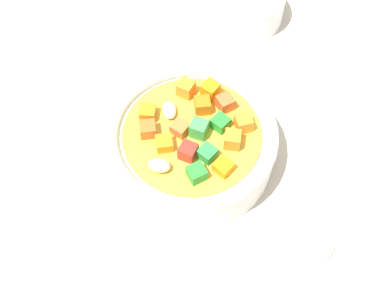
{
  "coord_description": "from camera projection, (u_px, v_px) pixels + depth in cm",
  "views": [
    {
      "loc": [
        3.86,
        -27.07,
        46.26
      ],
      "look_at": [
        0.0,
        0.0,
        2.58
      ],
      "focal_mm": 46.71,
      "sensor_mm": 36.0,
      "label": 1
    }
  ],
  "objects": [
    {
      "name": "ground_plane",
      "position": [
        192.0,
        161.0,
        0.55
      ],
      "size": [
        140.0,
        140.0,
        2.0
      ],
      "primitive_type": "cube",
      "color": "#BAB2A0"
    },
    {
      "name": "side_bowl_small",
      "position": [
        247.0,
        4.0,
        0.63
      ],
      "size": [
        9.62,
        9.62,
        4.18
      ],
      "color": "white",
      "rests_on": "ground_plane"
    },
    {
      "name": "soup_bowl_main",
      "position": [
        192.0,
        142.0,
        0.51
      ],
      "size": [
        17.34,
        17.34,
        6.44
      ],
      "color": "white",
      "rests_on": "ground_plane"
    }
  ]
}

